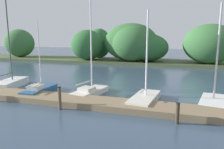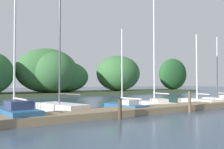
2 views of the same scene
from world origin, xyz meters
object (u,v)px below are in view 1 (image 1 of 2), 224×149
(sailboat_6, at_px, (145,98))
(sailboat_5, at_px, (91,89))
(sailboat_3, at_px, (12,82))
(mooring_piling_4, at_px, (178,113))
(mooring_piling_3, at_px, (60,98))
(sailboat_7, at_px, (213,100))
(sailboat_4, at_px, (40,90))

(sailboat_6, bearing_deg, sailboat_5, 86.89)
(sailboat_3, height_order, sailboat_6, sailboat_3)
(mooring_piling_4, bearing_deg, mooring_piling_3, 179.27)
(sailboat_7, bearing_deg, sailboat_4, 106.76)
(sailboat_4, xyz_separation_m, sailboat_7, (11.22, 1.02, 0.00))
(mooring_piling_3, bearing_deg, sailboat_3, 151.43)
(mooring_piling_4, bearing_deg, sailboat_3, 163.90)
(sailboat_3, height_order, sailboat_4, sailboat_3)
(sailboat_7, bearing_deg, sailboat_5, 102.60)
(sailboat_7, bearing_deg, sailboat_6, 113.13)
(sailboat_3, distance_m, sailboat_5, 7.03)
(mooring_piling_4, bearing_deg, sailboat_6, 124.52)
(sailboat_5, relative_size, sailboat_6, 1.48)
(sailboat_5, bearing_deg, sailboat_3, 98.11)
(sailboat_3, relative_size, sailboat_7, 1.29)
(mooring_piling_4, bearing_deg, sailboat_4, 164.82)
(mooring_piling_3, bearing_deg, mooring_piling_4, -0.73)
(sailboat_6, xyz_separation_m, mooring_piling_3, (-4.27, -2.64, 0.35))
(mooring_piling_3, height_order, mooring_piling_4, mooring_piling_3)
(sailboat_4, bearing_deg, sailboat_7, -88.21)
(sailboat_6, height_order, sailboat_7, sailboat_7)
(sailboat_7, distance_m, mooring_piling_3, 8.85)
(sailboat_5, xyz_separation_m, mooring_piling_3, (-0.40, -3.30, 0.25))
(sailboat_5, bearing_deg, mooring_piling_4, -109.87)
(mooring_piling_3, bearing_deg, sailboat_5, 83.03)
(sailboat_4, bearing_deg, sailboat_5, -79.17)
(sailboat_3, bearing_deg, sailboat_6, -107.15)
(sailboat_7, height_order, mooring_piling_3, sailboat_7)
(sailboat_6, bearing_deg, mooring_piling_4, -138.96)
(sailboat_5, distance_m, mooring_piling_4, 6.66)
(sailboat_7, bearing_deg, mooring_piling_4, 161.81)
(sailboat_4, relative_size, mooring_piling_4, 5.05)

